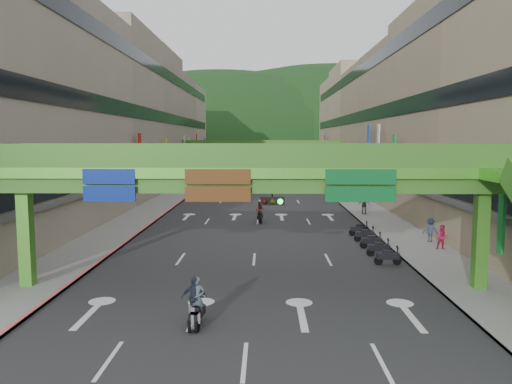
{
  "coord_description": "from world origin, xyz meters",
  "views": [
    {
      "loc": [
        0.68,
        -17.72,
        7.32
      ],
      "look_at": [
        0.0,
        18.0,
        3.5
      ],
      "focal_mm": 35.0,
      "sensor_mm": 36.0,
      "label": 1
    }
  ],
  "objects_px": {
    "scooter_rider_mid": "(260,212)",
    "scooter_rider_near": "(197,304)",
    "overpass_near": "(271,184)",
    "pedestrian_red": "(442,240)",
    "car_yellow": "(259,176)",
    "car_silver": "(228,184)"
  },
  "relations": [
    {
      "from": "pedestrian_red",
      "to": "overpass_near",
      "type": "bearing_deg",
      "value": -133.05
    },
    {
      "from": "scooter_rider_near",
      "to": "pedestrian_red",
      "type": "relative_size",
      "value": 1.24
    },
    {
      "from": "overpass_near",
      "to": "scooter_rider_mid",
      "type": "relative_size",
      "value": 14.68
    },
    {
      "from": "scooter_rider_mid",
      "to": "scooter_rider_near",
      "type": "bearing_deg",
      "value": -95.15
    },
    {
      "from": "car_silver",
      "to": "car_yellow",
      "type": "height_order",
      "value": "car_yellow"
    },
    {
      "from": "car_silver",
      "to": "car_yellow",
      "type": "distance_m",
      "value": 16.95
    },
    {
      "from": "overpass_near",
      "to": "scooter_rider_mid",
      "type": "height_order",
      "value": "overpass_near"
    },
    {
      "from": "scooter_rider_mid",
      "to": "car_silver",
      "type": "relative_size",
      "value": 0.46
    },
    {
      "from": "scooter_rider_mid",
      "to": "pedestrian_red",
      "type": "relative_size",
      "value": 1.18
    },
    {
      "from": "scooter_rider_near",
      "to": "pedestrian_red",
      "type": "distance_m",
      "value": 19.48
    },
    {
      "from": "overpass_near",
      "to": "scooter_rider_mid",
      "type": "xyz_separation_m",
      "value": [
        -0.71,
        19.96,
        -4.23
      ]
    },
    {
      "from": "scooter_rider_near",
      "to": "scooter_rider_mid",
      "type": "xyz_separation_m",
      "value": [
        2.19,
        24.34,
        0.04
      ]
    },
    {
      "from": "pedestrian_red",
      "to": "scooter_rider_near",
      "type": "bearing_deg",
      "value": -128.29
    },
    {
      "from": "scooter_rider_near",
      "to": "car_yellow",
      "type": "height_order",
      "value": "scooter_rider_near"
    },
    {
      "from": "overpass_near",
      "to": "pedestrian_red",
      "type": "bearing_deg",
      "value": 38.57
    },
    {
      "from": "car_silver",
      "to": "car_yellow",
      "type": "bearing_deg",
      "value": 79.34
    },
    {
      "from": "scooter_rider_near",
      "to": "car_silver",
      "type": "height_order",
      "value": "scooter_rider_near"
    },
    {
      "from": "car_silver",
      "to": "pedestrian_red",
      "type": "bearing_deg",
      "value": -63.45
    },
    {
      "from": "overpass_near",
      "to": "pedestrian_red",
      "type": "height_order",
      "value": "overpass_near"
    },
    {
      "from": "scooter_rider_mid",
      "to": "car_silver",
      "type": "xyz_separation_m",
      "value": [
        -5.01,
        29.73,
        -0.3
      ]
    },
    {
      "from": "car_yellow",
      "to": "pedestrian_red",
      "type": "bearing_deg",
      "value": -83.7
    },
    {
      "from": "car_yellow",
      "to": "pedestrian_red",
      "type": "relative_size",
      "value": 2.69
    }
  ]
}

